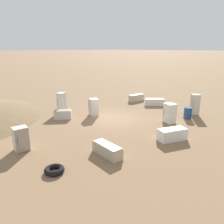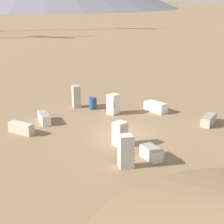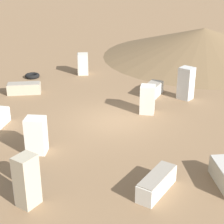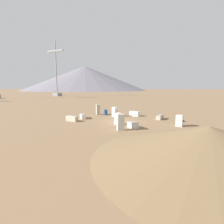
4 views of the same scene
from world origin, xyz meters
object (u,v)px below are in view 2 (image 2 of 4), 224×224
at_px(discarded_fridge_7, 156,107).
at_px(rusty_barrel, 93,103).
at_px(discarded_fridge_2, 120,134).
at_px(discarded_fridge_5, 44,118).
at_px(discarded_fridge_4, 209,120).
at_px(discarded_fridge_3, 21,128).
at_px(discarded_fridge_1, 152,153).
at_px(discarded_fridge_6, 126,151).
at_px(discarded_fridge_8, 76,96).
at_px(discarded_fridge_9, 113,104).

bearing_deg(discarded_fridge_7, rusty_barrel, -50.03).
bearing_deg(discarded_fridge_2, discarded_fridge_5, -81.87).
xyz_separation_m(discarded_fridge_5, rusty_barrel, (1.73, 4.44, 0.13)).
relative_size(discarded_fridge_4, discarded_fridge_7, 0.98).
xyz_separation_m(discarded_fridge_3, discarded_fridge_4, (11.15, 6.87, -0.04)).
height_order(discarded_fridge_1, rusty_barrel, rusty_barrel).
bearing_deg(discarded_fridge_1, discarded_fridge_3, -53.87).
distance_m(discarded_fridge_7, rusty_barrel, 5.07).
relative_size(discarded_fridge_4, discarded_fridge_5, 1.08).
height_order(discarded_fridge_4, discarded_fridge_7, discarded_fridge_7).
xyz_separation_m(discarded_fridge_6, discarded_fridge_7, (-1.53, 10.31, -0.54)).
bearing_deg(discarded_fridge_7, discarded_fridge_8, -52.73).
height_order(discarded_fridge_1, discarded_fridge_2, discarded_fridge_2).
xyz_separation_m(discarded_fridge_1, discarded_fridge_8, (-8.81, 7.30, 0.55)).
bearing_deg(discarded_fridge_7, discarded_fridge_2, 24.87).
relative_size(discarded_fridge_7, discarded_fridge_8, 1.11).
bearing_deg(discarded_fridge_1, discarded_fridge_7, -125.42).
xyz_separation_m(discarded_fridge_1, discarded_fridge_6, (-0.94, -1.56, 0.56)).
bearing_deg(discarded_fridge_6, discarded_fridge_5, -155.84).
bearing_deg(discarded_fridge_3, discarded_fridge_4, -51.28).
bearing_deg(discarded_fridge_4, discarded_fridge_1, -99.05).
distance_m(discarded_fridge_6, discarded_fridge_9, 9.49).
distance_m(discarded_fridge_3, rusty_barrel, 7.20).
bearing_deg(discarded_fridge_7, discarded_fridge_3, -14.79).
relative_size(discarded_fridge_3, discarded_fridge_9, 1.24).
distance_m(discarded_fridge_4, discarded_fridge_8, 10.74).
bearing_deg(rusty_barrel, discarded_fridge_6, -54.35).
height_order(discarded_fridge_3, discarded_fridge_4, discarded_fridge_3).
distance_m(discarded_fridge_9, rusty_barrel, 2.13).
height_order(discarded_fridge_3, discarded_fridge_7, discarded_fridge_7).
bearing_deg(discarded_fridge_9, discarded_fridge_4, 111.86).
height_order(discarded_fridge_7, discarded_fridge_9, discarded_fridge_9).
height_order(discarded_fridge_2, discarded_fridge_9, discarded_fridge_9).
xyz_separation_m(discarded_fridge_3, discarded_fridge_9, (3.92, 6.42, 0.41)).
height_order(discarded_fridge_6, discarded_fridge_7, discarded_fridge_6).
distance_m(discarded_fridge_3, discarded_fridge_9, 7.53).
bearing_deg(discarded_fridge_2, rusty_barrel, -118.34).
distance_m(discarded_fridge_5, discarded_fridge_8, 4.39).
bearing_deg(discarded_fridge_1, discarded_fridge_4, -155.90).
xyz_separation_m(discarded_fridge_7, discarded_fridge_8, (-6.34, -1.45, 0.53)).
height_order(discarded_fridge_7, rusty_barrel, rusty_barrel).
xyz_separation_m(discarded_fridge_2, discarded_fridge_9, (-2.92, 5.71, 0.03)).
distance_m(discarded_fridge_5, discarded_fridge_6, 9.32).
bearing_deg(discarded_fridge_4, discarded_fridge_2, -119.36).
relative_size(discarded_fridge_1, discarded_fridge_7, 0.77).
relative_size(discarded_fridge_6, rusty_barrel, 1.93).
bearing_deg(discarded_fridge_9, discarded_fridge_5, -25.60).
relative_size(discarded_fridge_3, discarded_fridge_5, 1.05).
distance_m(discarded_fridge_5, discarded_fridge_9, 5.44).
xyz_separation_m(discarded_fridge_3, discarded_fridge_8, (0.43, 6.86, 0.54)).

